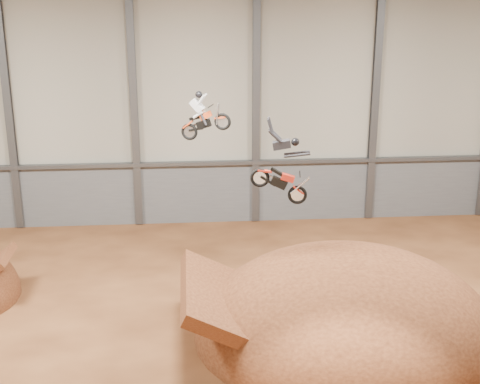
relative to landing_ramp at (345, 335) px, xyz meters
name	(u,v)px	position (x,y,z in m)	size (l,w,h in m)	color
floor	(206,363)	(-5.55, -1.58, 0.00)	(40.00, 40.00, 0.00)	#4E2914
back_wall	(195,102)	(-5.55, 13.42, 7.00)	(40.00, 0.10, 14.00)	#A8A495
lower_band_back	(197,193)	(-5.55, 13.32, 1.75)	(39.80, 0.18, 3.50)	slate
steel_rail	(197,163)	(-5.55, 13.17, 3.55)	(39.80, 0.35, 0.20)	#47494F
steel_column_1	(8,105)	(-15.55, 13.22, 7.00)	(0.40, 0.36, 13.90)	#47494F
steel_column_2	(134,103)	(-8.88, 13.22, 7.00)	(0.40, 0.36, 13.90)	#47494F
steel_column_3	(256,101)	(-2.21, 13.22, 7.00)	(0.40, 0.36, 13.90)	#47494F
steel_column_4	(375,100)	(4.45, 13.22, 7.00)	(0.40, 0.36, 13.90)	#47494F
landing_ramp	(345,335)	(0.00, 0.00, 0.00)	(11.92, 10.55, 6.88)	#3F1D0F
fmx_rider_a	(208,111)	(-5.15, 4.11, 8.27)	(2.21, 0.84, 2.00)	#D2441A
fmx_rider_b	(275,161)	(-2.77, 0.94, 6.93)	(3.04, 0.87, 2.61)	red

